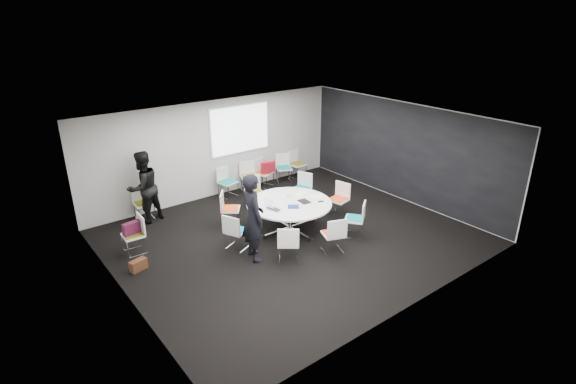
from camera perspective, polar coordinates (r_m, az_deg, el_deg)
room_shell at (r=10.42m, az=0.89°, el=1.24°), size 8.08×7.08×2.88m
conference_table at (r=11.09m, az=0.22°, el=-2.33°), size 2.06×2.06×0.73m
projection_screen at (r=13.38m, az=-6.07°, el=7.91°), size 1.90×0.03×1.35m
chair_ring_a at (r=12.04m, az=6.40°, el=-1.70°), size 0.54×0.55×0.88m
chair_ring_b at (r=12.68m, az=1.73°, el=-0.30°), size 0.59×0.59×0.88m
chair_ring_c at (r=12.47m, az=-4.37°, el=-0.75°), size 0.60×0.59×0.88m
chair_ring_d at (r=11.51m, az=-7.33°, el=-2.93°), size 0.63×0.64×0.88m
chair_ring_e at (r=10.39m, az=-6.56°, el=-5.78°), size 0.60×0.60×0.88m
chair_ring_f at (r=9.83m, az=0.04°, el=-7.36°), size 0.64×0.64×0.88m
chair_ring_g at (r=10.24m, az=5.77°, el=-6.21°), size 0.59×0.58×0.88m
chair_ring_h at (r=11.01m, az=8.46°, el=-4.21°), size 0.64×0.63×0.88m
chair_back_a at (r=13.27m, az=-7.67°, el=0.56°), size 0.55×0.54×0.88m
chair_back_b at (r=13.63m, az=-5.01°, el=1.28°), size 0.58×0.58×0.88m
chair_back_c at (r=13.92m, az=-3.08°, el=1.79°), size 0.59×0.59×0.88m
chair_back_d at (r=14.32m, az=-0.52°, el=2.42°), size 0.61×0.60×0.88m
chair_back_e at (r=14.68m, az=1.20°, el=2.91°), size 0.51×0.50×0.88m
chair_spare_left at (r=10.74m, az=-18.89°, el=-5.97°), size 0.47×0.48×0.88m
chair_person_back at (r=12.33m, az=-17.80°, el=-2.10°), size 0.48×0.47×0.88m
person_main at (r=9.66m, az=-4.46°, el=-3.23°), size 0.63×0.81×1.98m
person_back at (r=11.93m, az=-17.89°, el=0.56°), size 1.09×0.95×1.89m
laptop at (r=10.66m, az=-1.69°, el=-2.07°), size 0.31×0.40×0.03m
laptop_lid at (r=10.68m, az=-2.48°, el=-1.37°), size 0.06×0.30×0.22m
notebook_black at (r=11.05m, az=2.07°, el=-1.20°), size 0.24×0.32×0.02m
tablet_folio at (r=10.75m, az=0.68°, el=-1.86°), size 0.33×0.32×0.03m
papers_right at (r=11.54m, az=1.59°, el=-0.20°), size 0.33×0.26×0.00m
papers_front at (r=11.40m, az=3.73°, el=-0.51°), size 0.33×0.26×0.00m
cup at (r=11.29m, az=0.06°, el=-0.47°), size 0.08×0.08×0.09m
phone at (r=11.09m, az=4.20°, el=-1.20°), size 0.15×0.10×0.01m
maroon_bag at (r=10.58m, az=-19.20°, el=-4.35°), size 0.42×0.21×0.28m
brown_bag at (r=10.10m, az=-18.46°, el=-8.78°), size 0.39×0.25×0.24m
red_jacket at (r=13.61m, az=-2.55°, el=3.21°), size 0.46×0.25×0.36m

